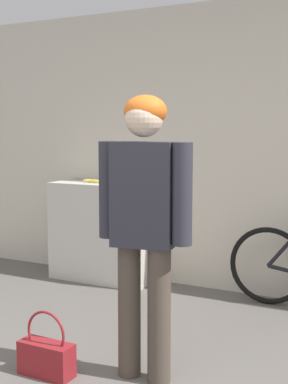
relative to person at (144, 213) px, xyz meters
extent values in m
cube|color=beige|center=(0.14, 1.92, 0.30)|extent=(8.00, 0.06, 2.60)
cube|color=beige|center=(-1.34, 1.67, -0.52)|extent=(1.01, 0.40, 0.96)
cylinder|color=#4C4238|center=(-0.10, 0.00, -0.60)|extent=(0.14, 0.14, 0.80)
cylinder|color=#4C4238|center=(0.10, 0.00, -0.60)|extent=(0.14, 0.14, 0.80)
cube|color=#2D2D38|center=(0.00, 0.00, 0.11)|extent=(0.38, 0.24, 0.60)
cylinder|color=#2D2D38|center=(-0.24, 0.00, 0.12)|extent=(0.12, 0.12, 0.57)
cylinder|color=#2D2D38|center=(0.24, 0.00, 0.12)|extent=(0.12, 0.12, 0.57)
sphere|color=beige|center=(0.00, 0.00, 0.54)|extent=(0.22, 0.22, 0.22)
ellipsoid|color=orange|center=(0.00, 0.01, 0.58)|extent=(0.25, 0.23, 0.18)
torus|color=black|center=(0.30, 1.69, -0.67)|extent=(0.66, 0.06, 0.66)
cylinder|color=black|center=(0.43, 1.69, -0.50)|extent=(0.30, 0.04, 0.37)
ellipsoid|color=#EAD64C|center=(-1.41, 1.66, -0.03)|extent=(0.13, 0.03, 0.03)
ellipsoid|color=#EAD64C|center=(-1.49, 1.67, -0.03)|extent=(0.12, 0.08, 0.03)
ellipsoid|color=#EAD64C|center=(-1.32, 1.67, -0.03)|extent=(0.12, 0.08, 0.03)
sphere|color=brown|center=(-1.53, 1.68, -0.03)|extent=(0.02, 0.02, 0.02)
cube|color=maroon|center=(-0.54, -0.24, -0.90)|extent=(0.34, 0.14, 0.20)
torus|color=maroon|center=(-0.54, -0.24, -0.73)|extent=(0.27, 0.02, 0.27)
camera|label=1|loc=(1.41, -2.69, 0.48)|focal=50.00mm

